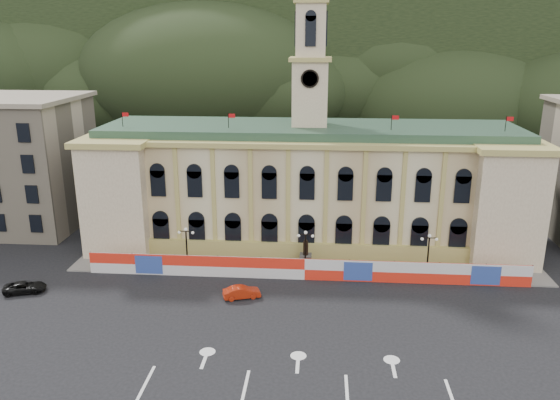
# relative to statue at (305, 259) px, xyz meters

# --- Properties ---
(ground) EXTENTS (260.00, 260.00, 0.00)m
(ground) POSITION_rel_statue_xyz_m (0.00, -18.00, -1.19)
(ground) COLOR black
(ground) RESTS_ON ground
(lane_markings) EXTENTS (26.00, 10.00, 0.02)m
(lane_markings) POSITION_rel_statue_xyz_m (0.00, -23.00, -1.18)
(lane_markings) COLOR white
(lane_markings) RESTS_ON ground
(hill_ridge) EXTENTS (230.00, 80.00, 64.00)m
(hill_ridge) POSITION_rel_statue_xyz_m (0.03, 103.99, 18.30)
(hill_ridge) COLOR black
(hill_ridge) RESTS_ON ground
(city_hall) EXTENTS (56.20, 17.60, 37.10)m
(city_hall) POSITION_rel_statue_xyz_m (0.00, 9.63, 6.66)
(city_hall) COLOR beige
(city_hall) RESTS_ON ground
(side_building_left) EXTENTS (21.00, 17.00, 18.60)m
(side_building_left) POSITION_rel_statue_xyz_m (-43.00, 12.93, 8.14)
(side_building_left) COLOR tan
(side_building_left) RESTS_ON ground
(hoarding_fence) EXTENTS (50.00, 0.44, 2.50)m
(hoarding_fence) POSITION_rel_statue_xyz_m (0.06, -2.93, 0.06)
(hoarding_fence) COLOR red
(hoarding_fence) RESTS_ON ground
(pavement) EXTENTS (56.00, 5.50, 0.16)m
(pavement) POSITION_rel_statue_xyz_m (0.00, -0.25, -1.11)
(pavement) COLOR slate
(pavement) RESTS_ON ground
(statue) EXTENTS (1.40, 1.40, 3.72)m
(statue) POSITION_rel_statue_xyz_m (0.00, 0.00, 0.00)
(statue) COLOR #595651
(statue) RESTS_ON ground
(lamp_left) EXTENTS (1.96, 0.44, 5.15)m
(lamp_left) POSITION_rel_statue_xyz_m (-14.00, -1.00, 1.89)
(lamp_left) COLOR black
(lamp_left) RESTS_ON ground
(lamp_center) EXTENTS (1.96, 0.44, 5.15)m
(lamp_center) POSITION_rel_statue_xyz_m (0.00, -1.00, 1.89)
(lamp_center) COLOR black
(lamp_center) RESTS_ON ground
(lamp_right) EXTENTS (1.96, 0.44, 5.15)m
(lamp_right) POSITION_rel_statue_xyz_m (14.00, -1.00, 1.89)
(lamp_right) COLOR black
(lamp_right) RESTS_ON ground
(red_sedan) EXTENTS (3.66, 4.74, 1.30)m
(red_sedan) POSITION_rel_statue_xyz_m (-6.47, -8.07, -0.54)
(red_sedan) COLOR #A5220B
(red_sedan) RESTS_ON ground
(black_suv) EXTENTS (4.40, 5.45, 1.21)m
(black_suv) POSITION_rel_statue_xyz_m (-30.00, -8.61, -0.58)
(black_suv) COLOR black
(black_suv) RESTS_ON ground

